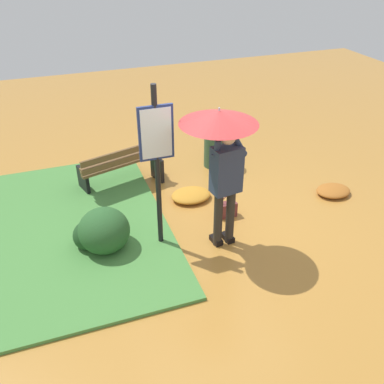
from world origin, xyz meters
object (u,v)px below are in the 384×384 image
Objects in this scene: trash_bin at (215,145)px; info_sign_post at (157,152)px; park_bench at (121,166)px; person_with_umbrella at (222,145)px; handbag at (227,209)px.

info_sign_post is at bearing 50.35° from trash_bin.
info_sign_post is at bearing 96.24° from park_bench.
person_with_umbrella reaches higher than trash_bin.
trash_bin is (-0.46, -1.63, 0.29)m from handbag.
handbag is (-1.14, -0.31, -1.32)m from info_sign_post.
info_sign_post reaches higher than person_with_umbrella.
info_sign_post is 2.71m from trash_bin.
park_bench is (0.94, -2.03, -1.15)m from person_with_umbrella.
person_with_umbrella is 2.52m from park_bench.
handbag is (-0.39, -0.60, -1.42)m from person_with_umbrella.
park_bench is 1.80m from trash_bin.
person_with_umbrella is at bearing 69.06° from trash_bin.
handbag is at bearing -164.89° from info_sign_post.
trash_bin reaches higher than handbag.
trash_bin is at bearing -173.80° from park_bench.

